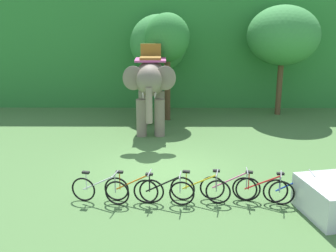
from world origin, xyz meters
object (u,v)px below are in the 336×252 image
at_px(tree_right, 159,44).
at_px(bike_orange, 134,189).
at_px(bike_red, 263,190).
at_px(bike_blue, 294,190).
at_px(tree_left, 167,39).
at_px(tree_center_right, 283,36).
at_px(elephant, 151,83).
at_px(bike_black, 164,191).
at_px(bike_yellow, 200,189).
at_px(bike_pink, 230,187).
at_px(bike_white, 100,190).

height_order(tree_right, bike_orange, tree_right).
bearing_deg(bike_red, bike_blue, -1.20).
height_order(tree_left, tree_center_right, tree_center_right).
xyz_separation_m(elephant, bike_orange, (-0.16, -6.83, -1.82)).
xyz_separation_m(tree_right, bike_blue, (4.04, -10.56, -3.18)).
height_order(bike_orange, bike_red, same).
relative_size(tree_left, bike_black, 3.00).
xyz_separation_m(bike_yellow, bike_red, (1.74, -0.03, 0.00)).
bearing_deg(bike_pink, bike_black, -171.63).
relative_size(bike_orange, bike_red, 1.02).
distance_m(tree_center_right, bike_orange, 12.59).
distance_m(bike_black, bike_yellow, 1.03).
relative_size(tree_center_right, elephant, 1.32).
bearing_deg(elephant, bike_blue, -58.07).
distance_m(tree_right, bike_orange, 10.99).
height_order(tree_center_right, bike_blue, tree_center_right).
relative_size(tree_left, bike_red, 3.06).
distance_m(bike_orange, bike_red, 3.59).
bearing_deg(bike_white, bike_orange, 4.67).
bearing_deg(bike_yellow, tree_center_right, 65.01).
bearing_deg(bike_red, bike_pink, 170.18).
relative_size(bike_pink, bike_blue, 1.00).
xyz_separation_m(tree_right, bike_pink, (2.30, -10.38, -3.18)).
height_order(bike_white, bike_pink, same).
relative_size(elephant, bike_pink, 2.43).
relative_size(bike_white, bike_pink, 0.98).
relative_size(tree_right, bike_yellow, 2.98).
xyz_separation_m(tree_right, bike_yellow, (1.45, -10.50, -3.18)).
relative_size(bike_white, bike_orange, 0.99).
xyz_separation_m(tree_left, bike_red, (2.74, -9.02, -3.52)).
height_order(tree_center_right, elephant, tree_center_right).
bearing_deg(bike_white, bike_yellow, 1.71).
distance_m(tree_left, bike_pink, 9.72).
bearing_deg(bike_red, bike_black, -177.50).
distance_m(bike_pink, bike_red, 0.90).
xyz_separation_m(bike_black, bike_blue, (3.61, 0.10, 0.00)).
xyz_separation_m(tree_right, bike_orange, (-0.40, -10.51, -3.18)).
relative_size(bike_yellow, bike_red, 1.01).
height_order(bike_white, bike_black, same).
distance_m(elephant, bike_white, 7.23).
height_order(tree_right, tree_center_right, tree_center_right).
relative_size(bike_black, bike_red, 1.02).
relative_size(tree_right, bike_black, 2.95).
xyz_separation_m(bike_white, bike_yellow, (2.79, 0.08, 0.00)).
height_order(elephant, bike_black, elephant).
bearing_deg(bike_orange, bike_yellow, 0.20).
bearing_deg(bike_pink, bike_yellow, -171.96).
bearing_deg(bike_pink, bike_orange, -177.31).
xyz_separation_m(bike_pink, bike_blue, (1.74, -0.17, 0.00)).
bearing_deg(bike_white, bike_blue, 0.33).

